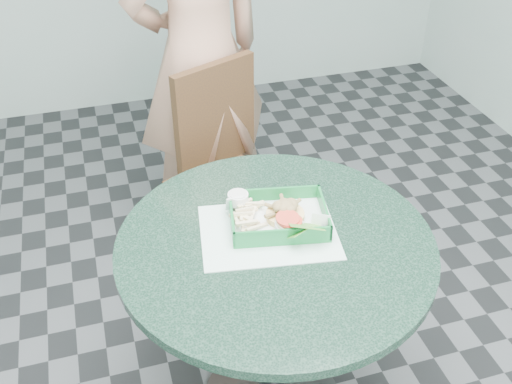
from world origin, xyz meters
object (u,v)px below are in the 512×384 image
object	(u,v)px
cafe_table	(274,287)
food_basket	(278,224)
diner_person	(198,19)
sauce_ramekin	(235,208)
dining_chair	(222,162)
crab_sandwich	(284,214)

from	to	relation	value
cafe_table	food_basket	world-z (taller)	food_basket
diner_person	sauce_ramekin	distance (m)	0.97
dining_chair	sauce_ramekin	distance (m)	0.72
dining_chair	sauce_ramekin	xyz separation A→B (m)	(-0.12, -0.66, 0.27)
food_basket	diner_person	bearing A→B (deg)	90.78
food_basket	crab_sandwich	bearing A→B (deg)	15.33
cafe_table	dining_chair	distance (m)	0.81
dining_chair	crab_sandwich	distance (m)	0.77
diner_person	crab_sandwich	bearing A→B (deg)	72.86
cafe_table	diner_person	xyz separation A→B (m)	(0.02, 1.07, 0.47)
cafe_table	sauce_ramekin	bearing A→B (deg)	119.83
cafe_table	food_basket	distance (m)	0.20
crab_sandwich	diner_person	bearing A→B (deg)	92.01
dining_chair	crab_sandwich	xyz separation A→B (m)	(0.02, -0.73, 0.27)
dining_chair	diner_person	bearing A→B (deg)	69.28
dining_chair	sauce_ramekin	bearing A→B (deg)	-123.86
sauce_ramekin	diner_person	bearing A→B (deg)	83.85
diner_person	sauce_ramekin	world-z (taller)	diner_person
food_basket	sauce_ramekin	size ratio (longest dim) A/B	4.49
dining_chair	food_basket	distance (m)	0.77
dining_chair	diner_person	world-z (taller)	diner_person
sauce_ramekin	crab_sandwich	bearing A→B (deg)	-26.56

